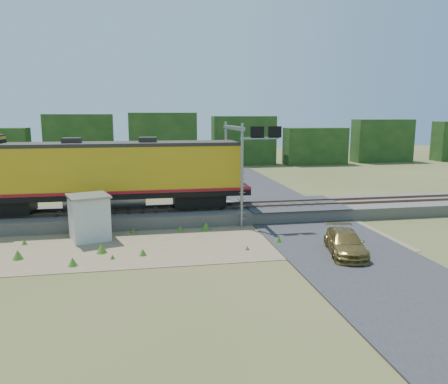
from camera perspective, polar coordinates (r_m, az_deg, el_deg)
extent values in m
plane|color=#475123|center=(24.80, -2.15, -6.78)|extent=(140.00, 140.00, 0.00)
cube|color=slate|center=(30.46, -3.78, -2.82)|extent=(70.00, 5.00, 0.80)
cube|color=brown|center=(29.65, -3.63, -2.22)|extent=(70.00, 0.10, 0.16)
cube|color=brown|center=(31.05, -3.94, -1.66)|extent=(70.00, 0.10, 0.16)
cube|color=#8C7754|center=(25.09, -6.88, -6.62)|extent=(26.00, 8.00, 0.03)
cube|color=#38383A|center=(31.90, 8.81, -1.53)|extent=(7.00, 5.20, 0.06)
cube|color=#38383A|center=(47.20, 2.44, 1.38)|extent=(7.00, 24.00, 0.08)
cube|color=#193A15|center=(61.71, -7.26, 6.36)|extent=(36.00, 3.00, 6.50)
cube|color=#193A15|center=(75.36, 24.94, 5.99)|extent=(50.00, 3.00, 6.00)
cube|color=black|center=(31.36, -26.69, -1.66)|extent=(3.47, 2.22, 0.87)
cube|color=black|center=(30.28, -3.32, -0.97)|extent=(3.47, 2.22, 0.87)
cube|color=black|center=(30.07, -15.27, -0.21)|extent=(19.28, 2.89, 0.35)
cylinder|color=gray|center=(30.15, -15.23, -1.08)|extent=(5.30, 1.16, 1.16)
cube|color=gold|center=(29.83, -15.41, 2.94)|extent=(17.83, 2.80, 2.99)
cube|color=maroon|center=(30.02, -15.29, 0.33)|extent=(19.28, 2.94, 0.17)
cube|color=#28231E|center=(29.68, -15.56, 6.03)|extent=(17.83, 2.84, 0.23)
cube|color=#28231E|center=(29.90, -19.28, 6.29)|extent=(1.16, 0.96, 0.43)
cube|color=#28231E|center=(29.55, -9.95, 6.66)|extent=(1.16, 0.96, 0.43)
cube|color=silver|center=(26.46, -17.19, -3.31)|extent=(2.55, 2.55, 2.53)
cube|color=gray|center=(26.20, -17.34, -0.51)|extent=(2.81, 2.81, 0.12)
cylinder|color=gray|center=(27.64, 2.36, 2.07)|extent=(0.17, 0.17, 6.68)
cylinder|color=gray|center=(33.08, 0.23, 3.41)|extent=(0.17, 0.17, 6.68)
cube|color=gray|center=(30.12, 1.22, 8.39)|extent=(0.24, 6.20, 0.24)
cube|color=gray|center=(27.68, 4.72, 7.02)|extent=(2.48, 0.14, 0.14)
cube|color=black|center=(27.62, 4.35, 7.81)|extent=(0.86, 0.14, 0.72)
cube|color=black|center=(27.93, 6.64, 7.80)|extent=(0.86, 0.14, 0.72)
imported|color=olive|center=(23.65, 15.57, -6.44)|extent=(2.71, 4.55, 1.24)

